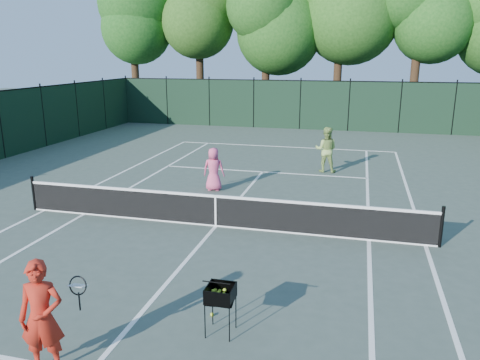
% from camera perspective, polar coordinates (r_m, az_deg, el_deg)
% --- Properties ---
extents(ground, '(90.00, 90.00, 0.00)m').
position_cam_1_polar(ground, '(13.06, -2.97, -5.65)').
color(ground, '#404E45').
rests_on(ground, ground).
extents(sideline_doubles_left, '(0.10, 23.77, 0.01)m').
position_cam_1_polar(sideline_doubles_left, '(15.53, -22.72, -3.43)').
color(sideline_doubles_left, white).
rests_on(sideline_doubles_left, ground).
extents(sideline_doubles_right, '(0.10, 23.77, 0.01)m').
position_cam_1_polar(sideline_doubles_right, '(12.66, 21.69, -7.43)').
color(sideline_doubles_right, white).
rests_on(sideline_doubles_right, ground).
extents(sideline_singles_left, '(0.10, 23.77, 0.01)m').
position_cam_1_polar(sideline_singles_left, '(14.76, -18.45, -3.95)').
color(sideline_singles_left, white).
rests_on(sideline_singles_left, ground).
extents(sideline_singles_right, '(0.10, 23.77, 0.01)m').
position_cam_1_polar(sideline_singles_right, '(12.54, 15.44, -7.10)').
color(sideline_singles_right, white).
rests_on(sideline_singles_right, ground).
extents(baseline_far, '(10.97, 0.10, 0.01)m').
position_cam_1_polar(baseline_far, '(24.27, 5.39, 4.06)').
color(baseline_far, white).
rests_on(baseline_far, ground).
extents(service_line_far, '(8.23, 0.10, 0.01)m').
position_cam_1_polar(service_line_far, '(18.99, 2.76, 1.01)').
color(service_line_far, white).
rests_on(service_line_far, ground).
extents(center_service_line, '(0.10, 12.80, 0.01)m').
position_cam_1_polar(center_service_line, '(13.06, -2.97, -5.64)').
color(center_service_line, white).
rests_on(center_service_line, ground).
extents(tennis_net, '(11.69, 0.09, 1.06)m').
position_cam_1_polar(tennis_net, '(12.90, -3.00, -3.67)').
color(tennis_net, black).
rests_on(tennis_net, ground).
extents(fence_far, '(24.00, 0.05, 3.00)m').
position_cam_1_polar(fence_far, '(30.04, 7.34, 9.02)').
color(fence_far, black).
rests_on(fence_far, ground).
extents(tree_0, '(6.40, 6.40, 13.14)m').
position_cam_1_polar(tree_0, '(37.28, -13.11, 20.18)').
color(tree_0, black).
rests_on(tree_0, ground).
extents(tree_2, '(6.00, 6.00, 12.40)m').
position_cam_1_polar(tree_2, '(34.25, 3.26, 20.28)').
color(tree_2, black).
rests_on(tree_2, ground).
extents(coach, '(0.86, 0.81, 1.78)m').
position_cam_1_polar(coach, '(7.71, -23.00, -15.18)').
color(coach, red).
rests_on(coach, ground).
extents(player_pink, '(0.79, 0.56, 1.51)m').
position_cam_1_polar(player_pink, '(16.27, -3.22, 1.33)').
color(player_pink, '#E55181').
rests_on(player_pink, ground).
extents(player_green, '(0.90, 0.71, 1.82)m').
position_cam_1_polar(player_green, '(19.13, 10.45, 3.67)').
color(player_green, '#94B65B').
rests_on(player_green, ground).
extents(ball_hopper, '(0.51, 0.51, 0.89)m').
position_cam_1_polar(ball_hopper, '(8.07, -2.40, -13.69)').
color(ball_hopper, black).
rests_on(ball_hopper, ground).
extents(loose_ball_midcourt, '(0.07, 0.07, 0.07)m').
position_cam_1_polar(loose_ball_midcourt, '(8.88, -3.43, -16.04)').
color(loose_ball_midcourt, '#BBD42B').
rests_on(loose_ball_midcourt, ground).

